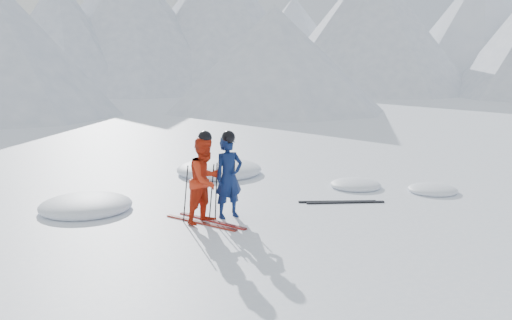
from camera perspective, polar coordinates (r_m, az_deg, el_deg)
ground at (r=11.47m, az=8.26°, el=-5.02°), size 160.00×160.00×0.00m
mountain_range at (r=45.73m, az=-16.19°, el=14.48°), size 106.15×62.94×15.53m
skier_blue at (r=10.52m, az=-2.88°, el=-1.81°), size 0.59×0.39×1.61m
skier_red at (r=10.19m, az=-5.33°, el=-2.13°), size 0.97×0.86×1.65m
pole_blue_left at (r=10.57m, az=-4.69°, el=-3.27°), size 0.11×0.08×1.07m
pole_blue_right at (r=10.91m, az=-2.37°, el=-2.81°), size 0.11×0.07×1.07m
pole_red_left at (r=10.34m, az=-7.42°, el=-3.54°), size 0.11×0.09×1.10m
pole_red_right at (r=10.51m, az=-4.21°, el=-3.26°), size 0.11×0.08×1.10m
ski_worn_left at (r=10.34m, az=-5.85°, el=-6.58°), size 0.73×1.61×0.03m
ski_worn_right at (r=10.44m, az=-4.66°, el=-6.39°), size 0.62×1.64×0.03m
ski_loose_a at (r=11.94m, az=8.55°, el=-4.35°), size 1.52×0.92×0.03m
ski_loose_b at (r=11.90m, az=9.39°, el=-4.43°), size 1.55×0.87×0.03m
snow_lumps at (r=13.53m, az=-4.76°, el=-2.61°), size 8.83×6.30×0.51m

